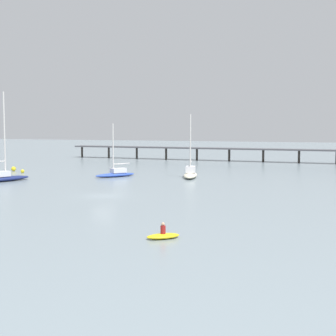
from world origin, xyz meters
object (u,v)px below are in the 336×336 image
(dinghy_yellow, at_px, (163,235))
(mooring_buoy_far, at_px, (23,171))
(sailboat_navy, at_px, (2,176))
(sailboat_cream, at_px, (190,173))
(sailboat_blue, at_px, (116,173))
(mooring_buoy_mid, at_px, (14,169))
(pier, at_px, (306,146))

(dinghy_yellow, relative_size, mooring_buoy_far, 4.17)
(sailboat_navy, distance_m, mooring_buoy_far, 12.78)
(sailboat_cream, xyz_separation_m, mooring_buoy_far, (-28.46, -2.75, -0.40))
(sailboat_cream, relative_size, sailboat_navy, 0.76)
(sailboat_blue, height_order, dinghy_yellow, sailboat_blue)
(mooring_buoy_mid, bearing_deg, sailboat_navy, -57.66)
(sailboat_blue, relative_size, mooring_buoy_far, 13.74)
(pier, relative_size, dinghy_yellow, 31.25)
(sailboat_cream, xyz_separation_m, sailboat_blue, (-11.09, -2.96, -0.12))
(pier, xyz_separation_m, sailboat_blue, (-24.54, -39.56, -3.10))
(sailboat_navy, distance_m, mooring_buoy_mid, 16.60)
(pier, height_order, dinghy_yellow, pier)
(sailboat_cream, height_order, mooring_buoy_mid, sailboat_cream)
(sailboat_navy, height_order, dinghy_yellow, sailboat_navy)
(pier, xyz_separation_m, sailboat_navy, (-36.65, -50.99, -2.96))
(pier, xyz_separation_m, mooring_buoy_far, (-41.91, -39.34, -3.37))
(sailboat_cream, height_order, sailboat_blue, sailboat_cream)
(dinghy_yellow, height_order, mooring_buoy_mid, dinghy_yellow)
(sailboat_navy, relative_size, mooring_buoy_mid, 15.90)
(sailboat_cream, bearing_deg, mooring_buoy_far, -174.48)
(sailboat_navy, relative_size, dinghy_yellow, 5.06)
(pier, distance_m, sailboat_navy, 62.87)
(sailboat_cream, bearing_deg, sailboat_blue, -165.04)
(dinghy_yellow, bearing_deg, mooring_buoy_mid, 137.37)
(sailboat_blue, distance_m, sailboat_navy, 16.66)
(sailboat_blue, xyz_separation_m, mooring_buoy_mid, (-20.99, 2.59, -0.18))
(pier, height_order, mooring_buoy_mid, pier)
(pier, distance_m, mooring_buoy_mid, 58.74)
(sailboat_cream, height_order, sailboat_navy, sailboat_navy)
(sailboat_blue, xyz_separation_m, mooring_buoy_far, (-17.37, 0.21, -0.28))
(sailboat_navy, bearing_deg, dinghy_yellow, -36.86)
(sailboat_blue, xyz_separation_m, dinghy_yellow, (22.12, -37.11, -0.36))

